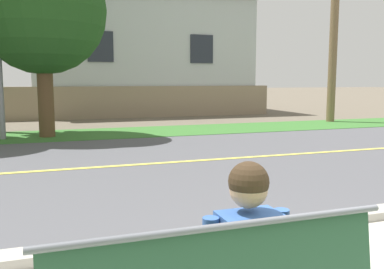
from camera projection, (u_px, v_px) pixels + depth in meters
ground_plane at (143, 152)px, 9.96m from camera, size 140.00×140.00×0.00m
curb_edge at (255, 229)px, 4.66m from camera, size 44.00×0.30×0.11m
street_asphalt at (159, 163)px, 8.55m from camera, size 52.00×8.00×0.01m
road_centre_line at (159, 163)px, 8.55m from camera, size 48.00×0.14×0.01m
far_verge_grass at (118, 133)px, 13.43m from camera, size 48.00×2.80×0.02m
seated_person_blue at (240, 257)px, 2.43m from camera, size 0.52×0.68×1.25m
shade_tree_centre at (46, 0)px, 11.97m from camera, size 3.67×3.67×6.05m
garden_wall at (136, 102)px, 18.85m from camera, size 13.00×0.36×1.40m
house_across_street at (138, 51)px, 21.80m from camera, size 11.10×6.91×6.22m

